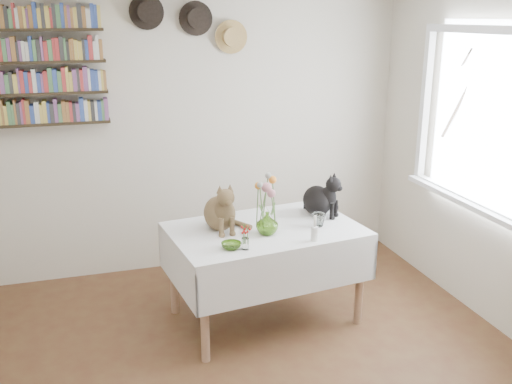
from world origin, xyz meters
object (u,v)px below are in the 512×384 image
object	(u,v)px
tabby_cat	(219,204)
black_cat	(317,193)
dining_table	(265,251)
bookshelf_unit	(40,67)
flower_vase	(267,223)

from	to	relation	value
tabby_cat	black_cat	bearing A→B (deg)	-0.14
dining_table	tabby_cat	xyz separation A→B (m)	(-0.32, 0.08, 0.37)
tabby_cat	bookshelf_unit	bearing A→B (deg)	133.55
dining_table	bookshelf_unit	distance (m)	2.25
black_cat	flower_vase	bearing A→B (deg)	165.59
black_cat	flower_vase	xyz separation A→B (m)	(-0.50, -0.28, -0.09)
tabby_cat	flower_vase	bearing A→B (deg)	-39.71
flower_vase	bookshelf_unit	bearing A→B (deg)	140.92
dining_table	black_cat	xyz separation A→B (m)	(0.48, 0.17, 0.36)
tabby_cat	dining_table	bearing A→B (deg)	-20.54
black_cat	flower_vase	distance (m)	0.58
black_cat	bookshelf_unit	size ratio (longest dim) A/B	0.35
dining_table	tabby_cat	world-z (taller)	tabby_cat
dining_table	black_cat	bearing A→B (deg)	19.14
black_cat	flower_vase	world-z (taller)	black_cat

